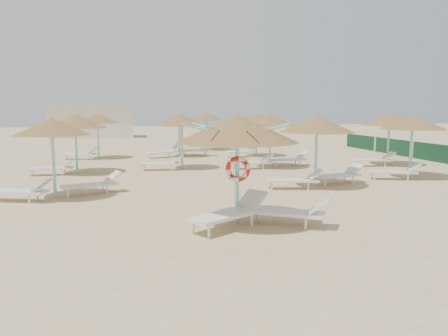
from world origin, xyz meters
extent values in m
plane|color=tan|center=(0.00, 0.00, 0.00)|extent=(120.00, 120.00, 0.00)
cylinder|color=#80DBDE|center=(-0.02, -0.05, 1.19)|extent=(0.11, 0.11, 2.38)
cone|color=brown|center=(-0.02, -0.05, 2.48)|extent=(3.17, 3.17, 0.71)
cylinder|color=#80DBDE|center=(-0.02, -0.05, 2.23)|extent=(0.20, 0.20, 0.12)
cylinder|color=#80DBDE|center=(0.70, -0.05, 2.44)|extent=(1.43, 0.04, 0.36)
cylinder|color=#80DBDE|center=(0.49, 0.47, 2.44)|extent=(1.04, 1.04, 0.36)
cylinder|color=#80DBDE|center=(-0.02, 0.68, 2.44)|extent=(0.04, 1.43, 0.36)
cylinder|color=#80DBDE|center=(-0.54, 0.47, 2.44)|extent=(1.04, 1.04, 0.36)
cylinder|color=#80DBDE|center=(-0.75, -0.05, 2.44)|extent=(1.43, 0.04, 0.36)
cylinder|color=#80DBDE|center=(-0.54, -0.56, 2.44)|extent=(1.04, 1.04, 0.36)
cylinder|color=#80DBDE|center=(-0.02, -0.78, 2.44)|extent=(0.04, 1.43, 0.36)
cylinder|color=#80DBDE|center=(0.49, -0.56, 2.44)|extent=(1.04, 1.04, 0.36)
torus|color=red|center=(-0.02, -0.15, 1.44)|extent=(0.67, 0.15, 0.67)
cylinder|color=white|center=(-1.01, -1.27, 0.16)|extent=(0.07, 0.07, 0.31)
cylinder|color=white|center=(-1.30, -0.80, 0.16)|extent=(0.07, 0.07, 0.31)
cylinder|color=white|center=(0.26, -0.48, 0.16)|extent=(0.07, 0.07, 0.31)
cylinder|color=white|center=(-0.03, -0.01, 0.16)|extent=(0.07, 0.07, 0.31)
cube|color=white|center=(-0.40, -0.57, 0.35)|extent=(2.15, 1.70, 0.09)
cube|color=white|center=(0.40, -0.07, 0.62)|extent=(0.81, 0.85, 0.40)
cylinder|color=white|center=(0.28, -0.35, 0.15)|extent=(0.06, 0.06, 0.29)
cylinder|color=white|center=(0.57, 0.09, 0.15)|extent=(0.06, 0.06, 0.29)
cylinder|color=white|center=(1.47, -1.11, 0.15)|extent=(0.06, 0.06, 0.29)
cylinder|color=white|center=(1.75, -0.67, 0.15)|extent=(0.06, 0.06, 0.29)
cube|color=white|center=(1.12, -0.58, 0.33)|extent=(2.01, 1.61, 0.08)
cube|color=white|center=(1.87, -1.06, 0.58)|extent=(0.76, 0.80, 0.38)
cylinder|color=#80DBDE|center=(-5.20, 4.45, 1.15)|extent=(0.11, 0.11, 2.30)
cone|color=brown|center=(-5.20, 4.45, 2.38)|extent=(2.45, 2.45, 0.55)
cylinder|color=#80DBDE|center=(-5.20, 4.45, 2.15)|extent=(0.20, 0.20, 0.12)
cylinder|color=white|center=(-5.86, 3.63, 0.14)|extent=(0.06, 0.06, 0.28)
cylinder|color=white|center=(-5.70, 4.11, 0.14)|extent=(0.06, 0.06, 0.28)
cube|color=white|center=(-6.30, 4.05, 0.32)|extent=(2.00, 1.21, 0.08)
cube|color=white|center=(-5.49, 3.77, 0.56)|extent=(0.65, 0.73, 0.36)
cylinder|color=white|center=(-4.77, 4.25, 0.14)|extent=(0.06, 0.06, 0.28)
cylinder|color=white|center=(-4.93, 4.73, 0.14)|extent=(0.06, 0.06, 0.28)
cylinder|color=white|center=(-3.50, 4.69, 0.14)|extent=(0.06, 0.06, 0.28)
cylinder|color=white|center=(-3.66, 5.17, 0.14)|extent=(0.06, 0.06, 0.28)
cube|color=white|center=(-4.10, 4.75, 0.32)|extent=(2.00, 1.21, 0.08)
cube|color=white|center=(-3.29, 5.03, 0.56)|extent=(0.65, 0.73, 0.36)
cylinder|color=#80DBDE|center=(-5.03, 10.02, 1.15)|extent=(0.11, 0.11, 2.30)
cone|color=brown|center=(-5.03, 10.02, 2.39)|extent=(2.78, 2.78, 0.63)
cylinder|color=#80DBDE|center=(-5.03, 10.02, 2.15)|extent=(0.20, 0.20, 0.12)
cylinder|color=white|center=(-6.95, 9.43, 0.14)|extent=(0.06, 0.06, 0.28)
cylinder|color=white|center=(-6.91, 9.93, 0.14)|extent=(0.06, 0.06, 0.28)
cylinder|color=white|center=(-5.60, 9.33, 0.14)|extent=(0.06, 0.06, 0.28)
cylinder|color=white|center=(-5.56, 9.83, 0.14)|extent=(0.06, 0.06, 0.28)
cube|color=white|center=(-6.13, 9.62, 0.32)|extent=(1.94, 0.76, 0.08)
cube|color=white|center=(-5.28, 9.56, 0.56)|extent=(0.53, 0.63, 0.36)
cylinder|color=#80DBDE|center=(-4.38, 15.97, 1.15)|extent=(0.11, 0.11, 2.30)
cone|color=brown|center=(-4.38, 15.97, 2.38)|extent=(2.38, 2.38, 0.54)
cylinder|color=#80DBDE|center=(-4.38, 15.97, 2.15)|extent=(0.20, 0.20, 0.12)
cylinder|color=white|center=(-6.32, 15.54, 0.14)|extent=(0.06, 0.06, 0.28)
cylinder|color=white|center=(-6.19, 16.02, 0.14)|extent=(0.06, 0.06, 0.28)
cylinder|color=white|center=(-5.02, 15.18, 0.14)|extent=(0.06, 0.06, 0.28)
cylinder|color=white|center=(-4.89, 15.67, 0.14)|extent=(0.06, 0.06, 0.28)
cube|color=white|center=(-5.48, 15.57, 0.32)|extent=(2.00, 1.10, 0.08)
cube|color=white|center=(-4.66, 15.34, 0.56)|extent=(0.63, 0.71, 0.36)
cylinder|color=#80DBDE|center=(-0.09, 10.53, 1.15)|extent=(0.11, 0.11, 2.30)
cone|color=brown|center=(-0.09, 10.53, 2.38)|extent=(2.29, 2.29, 0.52)
cylinder|color=#80DBDE|center=(-0.09, 10.53, 2.15)|extent=(0.20, 0.20, 0.12)
cylinder|color=white|center=(-2.02, 9.97, 0.14)|extent=(0.06, 0.06, 0.28)
cylinder|color=white|center=(-1.96, 10.46, 0.14)|extent=(0.06, 0.06, 0.28)
cylinder|color=white|center=(-0.67, 9.82, 0.14)|extent=(0.06, 0.06, 0.28)
cylinder|color=white|center=(-0.62, 10.32, 0.14)|extent=(0.06, 0.06, 0.28)
cube|color=white|center=(-1.19, 10.13, 0.32)|extent=(1.95, 0.82, 0.08)
cube|color=white|center=(-0.35, 10.04, 0.56)|extent=(0.55, 0.65, 0.36)
cylinder|color=#80DBDE|center=(0.43, 15.82, 1.15)|extent=(0.11, 0.11, 2.30)
cone|color=brown|center=(0.43, 15.82, 2.38)|extent=(2.30, 2.30, 0.52)
cylinder|color=#80DBDE|center=(0.43, 15.82, 2.15)|extent=(0.20, 0.20, 0.12)
cylinder|color=white|center=(-1.34, 14.91, 0.14)|extent=(0.06, 0.06, 0.28)
cylinder|color=white|center=(-1.51, 15.38, 0.14)|extent=(0.06, 0.06, 0.28)
cylinder|color=white|center=(-0.07, 15.37, 0.14)|extent=(0.06, 0.06, 0.28)
cylinder|color=white|center=(-0.24, 15.84, 0.14)|extent=(0.06, 0.06, 0.28)
cube|color=white|center=(-0.67, 15.42, 0.32)|extent=(2.00, 1.22, 0.08)
cube|color=white|center=(0.13, 15.70, 0.56)|extent=(0.66, 0.73, 0.36)
cylinder|color=white|center=(0.69, 16.15, 0.14)|extent=(0.06, 0.06, 0.28)
cylinder|color=white|center=(0.86, 16.62, 0.14)|extent=(0.06, 0.06, 0.28)
cylinder|color=white|center=(1.96, 15.69, 0.14)|extent=(0.06, 0.06, 0.28)
cylinder|color=white|center=(2.13, 16.17, 0.14)|extent=(0.06, 0.06, 0.28)
cube|color=white|center=(1.53, 16.12, 0.32)|extent=(2.00, 1.22, 0.08)
cube|color=white|center=(2.33, 15.83, 0.56)|extent=(0.66, 0.73, 0.36)
cylinder|color=#80DBDE|center=(4.28, 4.50, 1.15)|extent=(0.11, 0.11, 2.30)
cone|color=brown|center=(4.28, 4.50, 2.40)|extent=(2.85, 2.85, 0.64)
cylinder|color=#80DBDE|center=(4.28, 4.50, 2.15)|extent=(0.20, 0.20, 0.12)
cylinder|color=white|center=(2.35, 4.03, 0.14)|extent=(0.06, 0.06, 0.28)
cylinder|color=white|center=(2.45, 4.51, 0.14)|extent=(0.06, 0.06, 0.28)
cylinder|color=white|center=(3.67, 3.74, 0.14)|extent=(0.06, 0.06, 0.28)
cylinder|color=white|center=(3.77, 4.23, 0.14)|extent=(0.06, 0.06, 0.28)
cube|color=white|center=(3.18, 4.10, 0.32)|extent=(1.99, 1.00, 0.08)
cube|color=white|center=(4.02, 3.92, 0.56)|extent=(0.60, 0.69, 0.36)
cylinder|color=white|center=(4.65, 4.39, 0.14)|extent=(0.06, 0.06, 0.28)
cylinder|color=white|center=(4.55, 4.88, 0.14)|extent=(0.06, 0.06, 0.28)
cylinder|color=white|center=(5.97, 4.67, 0.14)|extent=(0.06, 0.06, 0.28)
cylinder|color=white|center=(5.87, 5.16, 0.14)|extent=(0.06, 0.06, 0.28)
cube|color=white|center=(5.38, 4.80, 0.32)|extent=(1.99, 1.00, 0.08)
cube|color=white|center=(6.22, 4.98, 0.56)|extent=(0.60, 0.69, 0.36)
cylinder|color=#80DBDE|center=(4.28, 9.95, 1.15)|extent=(0.11, 0.11, 2.30)
cone|color=brown|center=(4.28, 9.95, 2.39)|extent=(2.72, 2.72, 0.61)
cylinder|color=#80DBDE|center=(4.28, 9.95, 2.15)|extent=(0.20, 0.20, 0.12)
cylinder|color=white|center=(2.37, 9.35, 0.14)|extent=(0.06, 0.06, 0.28)
cylinder|color=white|center=(2.40, 9.84, 0.14)|extent=(0.06, 0.06, 0.28)
cylinder|color=white|center=(3.72, 9.27, 0.14)|extent=(0.06, 0.06, 0.28)
cylinder|color=white|center=(3.75, 9.77, 0.14)|extent=(0.06, 0.06, 0.28)
cube|color=white|center=(3.18, 9.55, 0.32)|extent=(1.93, 0.73, 0.08)
cube|color=white|center=(4.03, 9.50, 0.56)|extent=(0.52, 0.63, 0.36)
cylinder|color=white|center=(4.60, 9.96, 0.14)|extent=(0.06, 0.06, 0.28)
cylinder|color=white|center=(4.57, 10.45, 0.14)|extent=(0.06, 0.06, 0.28)
cylinder|color=white|center=(5.95, 10.03, 0.14)|extent=(0.06, 0.06, 0.28)
cylinder|color=white|center=(5.92, 10.53, 0.14)|extent=(0.06, 0.06, 0.28)
cube|color=white|center=(5.38, 10.25, 0.32)|extent=(1.93, 0.73, 0.08)
cube|color=white|center=(6.23, 10.30, 0.56)|extent=(0.52, 0.63, 0.36)
cylinder|color=#80DBDE|center=(5.15, 15.11, 1.15)|extent=(0.11, 0.11, 2.30)
cone|color=brown|center=(5.15, 15.11, 2.38)|extent=(2.50, 2.50, 0.56)
cylinder|color=#80DBDE|center=(5.15, 15.11, 2.15)|extent=(0.20, 0.20, 0.12)
cylinder|color=white|center=(3.32, 14.29, 0.14)|extent=(0.06, 0.06, 0.28)
cylinder|color=white|center=(3.22, 14.78, 0.14)|extent=(0.06, 0.06, 0.28)
cylinder|color=white|center=(4.64, 14.58, 0.14)|extent=(0.06, 0.06, 0.28)
cylinder|color=white|center=(4.54, 15.07, 0.14)|extent=(0.06, 0.06, 0.28)
cube|color=white|center=(4.05, 14.71, 0.32)|extent=(1.99, 1.01, 0.08)
cube|color=white|center=(4.89, 14.89, 0.56)|extent=(0.60, 0.69, 0.36)
cylinder|color=#80DBDE|center=(9.21, 5.59, 1.15)|extent=(0.11, 0.11, 2.30)
cone|color=brown|center=(9.21, 5.59, 2.39)|extent=(2.75, 2.75, 0.62)
cylinder|color=#80DBDE|center=(9.21, 5.59, 2.15)|extent=(0.20, 0.20, 0.12)
cylinder|color=white|center=(7.27, 5.20, 0.14)|extent=(0.06, 0.06, 0.28)
cylinder|color=white|center=(7.42, 5.67, 0.14)|extent=(0.06, 0.06, 0.28)
cylinder|color=white|center=(8.55, 4.78, 0.14)|extent=(0.06, 0.06, 0.28)
cylinder|color=white|center=(8.71, 5.25, 0.14)|extent=(0.06, 0.06, 0.28)
cube|color=white|center=(8.11, 5.19, 0.32)|extent=(2.00, 1.18, 0.08)
cube|color=white|center=(8.91, 4.92, 0.56)|extent=(0.65, 0.72, 0.36)
cylinder|color=#80DBDE|center=(10.71, 9.53, 1.15)|extent=(0.11, 0.11, 2.30)
cone|color=brown|center=(10.71, 9.53, 2.40)|extent=(2.88, 2.88, 0.65)
cylinder|color=#80DBDE|center=(10.71, 9.53, 2.15)|extent=(0.20, 0.20, 0.12)
cylinder|color=white|center=(8.78, 9.00, 0.14)|extent=(0.06, 0.06, 0.28)
cylinder|color=white|center=(8.85, 9.49, 0.14)|extent=(0.06, 0.06, 0.28)
cylinder|color=white|center=(10.12, 8.81, 0.14)|extent=(0.06, 0.06, 0.28)
cylinder|color=white|center=(10.19, 9.30, 0.14)|extent=(0.06, 0.06, 0.28)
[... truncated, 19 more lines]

